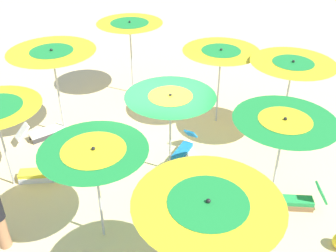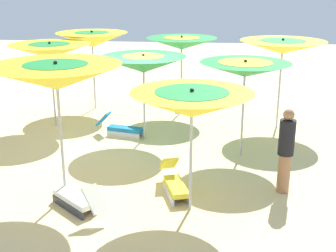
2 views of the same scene
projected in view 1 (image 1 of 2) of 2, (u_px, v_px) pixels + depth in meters
name	position (u px, v px, depth m)	size (l,w,h in m)	color
ground	(159.00, 160.00, 10.38)	(37.42, 37.42, 0.04)	beige
beach_umbrella_0	(130.00, 28.00, 12.35)	(2.09, 2.09, 2.52)	#B2B2B7
beach_umbrella_1	(53.00, 59.00, 10.20)	(2.29, 2.29, 2.59)	#B2B2B7
beach_umbrella_3	(221.00, 57.00, 10.88)	(2.15, 2.15, 2.33)	#B2B2B7
beach_umbrella_4	(170.00, 103.00, 8.95)	(2.10, 2.10, 2.19)	#B2B2B7
beach_umbrella_5	(94.00, 157.00, 7.10)	(2.01, 2.01, 2.24)	#B2B2B7
beach_umbrella_6	(292.00, 70.00, 9.97)	(2.16, 2.16, 2.43)	#B2B2B7
beach_umbrella_7	(284.00, 127.00, 7.78)	(2.08, 2.08, 2.34)	#B2B2B7
beach_umbrella_8	(208.00, 211.00, 5.69)	(2.24, 2.24, 2.44)	#B2B2B7
lounger_0	(43.00, 132.00, 11.11)	(1.11, 1.22, 0.62)	#333338
lounger_1	(298.00, 200.00, 8.76)	(1.18, 0.47, 0.68)	olive
lounger_2	(42.00, 172.00, 9.59)	(1.31, 0.71, 0.59)	silver
lounger_3	(183.00, 150.00, 10.37)	(0.58, 1.29, 0.59)	silver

